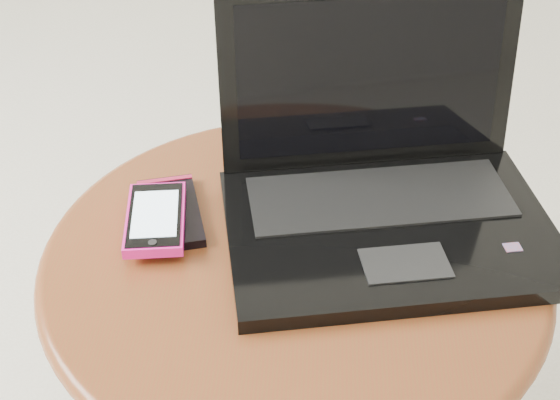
{
  "coord_description": "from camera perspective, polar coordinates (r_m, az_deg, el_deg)",
  "views": [
    {
      "loc": [
        -0.05,
        -0.59,
        1.0
      ],
      "look_at": [
        -0.09,
        0.06,
        0.5
      ],
      "focal_mm": 49.85,
      "sensor_mm": 36.0,
      "label": 1
    }
  ],
  "objects": [
    {
      "name": "table",
      "position": [
        0.92,
        1.0,
        -8.14
      ],
      "size": [
        0.56,
        0.56,
        0.44
      ],
      "color": "brown",
      "rests_on": "ground"
    },
    {
      "name": "phone_pink",
      "position": [
        0.88,
        -9.12,
        -1.33
      ],
      "size": [
        0.08,
        0.13,
        0.01
      ],
      "color": "#FF1B96",
      "rests_on": "phone_black"
    },
    {
      "name": "phone_black",
      "position": [
        0.9,
        -8.07,
        -0.9
      ],
      "size": [
        0.1,
        0.14,
        0.01
      ],
      "color": "black",
      "rests_on": "table"
    },
    {
      "name": "laptop",
      "position": [
        0.88,
        7.58,
        1.14
      ],
      "size": [
        0.4,
        0.35,
        0.24
      ],
      "color": "black",
      "rests_on": "table"
    }
  ]
}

